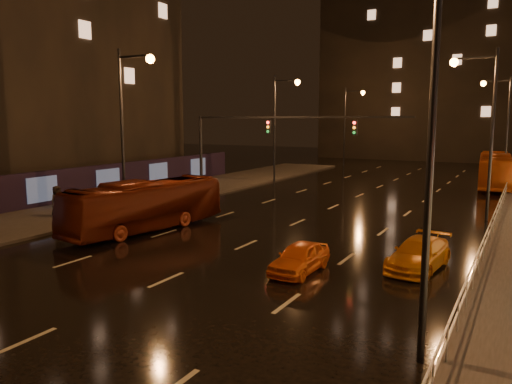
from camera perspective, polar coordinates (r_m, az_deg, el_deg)
ground at (r=32.85m, az=7.63°, el=-2.22°), size 140.00×140.00×0.00m
sidewalk_left at (r=36.04m, az=-15.92°, el=-1.42°), size 7.00×70.00×0.15m
building_distant at (r=83.37m, az=24.28°, el=15.89°), size 44.00×16.00×36.00m
hoarding_left at (r=36.66m, az=-23.41°, el=0.24°), size 0.30×46.00×2.50m
traffic_signal at (r=34.48m, az=-0.13°, el=6.27°), size 15.31×0.32×6.20m
streetlight_right at (r=12.45m, az=16.48°, el=10.17°), size 2.64×0.50×10.00m
railing_right at (r=28.63m, az=25.53°, el=-2.70°), size 0.05×56.00×1.00m
bus_red at (r=27.58m, az=-12.49°, el=-1.50°), size 3.59×9.97×2.72m
bus_curb at (r=48.68m, az=25.65°, el=2.25°), size 3.39×11.10×3.05m
taxi_near at (r=19.76m, az=5.02°, el=-7.48°), size 1.48×3.52×1.19m
taxi_far at (r=21.15m, az=18.12°, el=-6.76°), size 2.19×4.38×1.22m
pedestrian_c at (r=32.36m, az=-21.76°, el=-0.97°), size 0.62×0.93×1.86m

